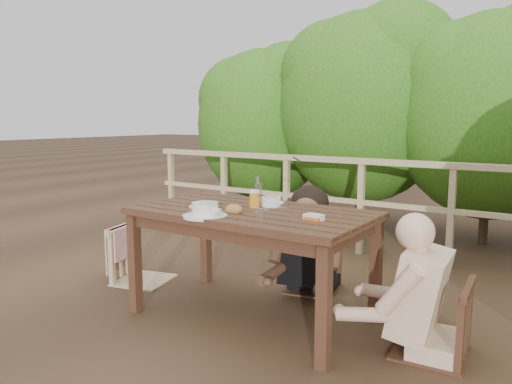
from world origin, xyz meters
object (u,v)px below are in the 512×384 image
Objects in this scene: soup_far at (271,203)px; tumbler at (259,216)px; chair_right at (434,284)px; bottle at (258,193)px; diner_right at (442,241)px; chair_far at (313,240)px; chair_left at (142,230)px; woman at (315,209)px; soup_near at (205,210)px; bread_roll at (234,210)px; beer_glass at (254,200)px; butter_tub at (314,218)px; table at (252,264)px.

soup_far is 0.50m from tumbler.
bottle is at bearing -92.69° from chair_right.
chair_right is 0.62× the size of diner_right.
chair_left is at bearing -167.69° from chair_far.
soup_near is at bearing 63.67° from woman.
diner_right is at bearing -104.37° from chair_left.
bread_roll is 0.28m from bottle.
bottle reaches higher than chair_right.
soup_near is at bearing -170.06° from tumbler.
soup_far is (-1.22, 0.06, 0.10)m from diner_right.
tumbler is (1.46, -0.36, 0.35)m from chair_left.
chair_left is at bearing 178.90° from beer_glass.
chair_far is 0.61× the size of diner_right.
soup_near reaches higher than butter_tub.
chair_far is 6.67× the size of bread_roll.
woman is 9.49× the size of beer_glass.
beer_glass reaches higher than chair_right.
soup_near is at bearing 104.26° from diner_right.
bottle is (0.01, 0.03, 0.05)m from beer_glass.
butter_tub is at bearing -14.88° from beer_glass.
beer_glass is at bearing 88.44° from diner_right.
butter_tub is at bearing -110.73° from chair_left.
chair_far is 0.97m from butter_tub.
soup_near is at bearing -124.08° from bread_roll.
soup_near is at bearing -106.56° from bottle.
chair_left is 1.21m from soup_near.
table is 1.82× the size of chair_left.
butter_tub is at bearing -7.75° from table.
beer_glass is at bearing -117.28° from bottle.
diner_right reaches higher than table.
diner_right reaches higher than chair_far.
chair_left is 3.81× the size of bottle.
chair_far is at bearing -122.26° from chair_right.
chair_far is 10.64× the size of tumbler.
woman is at bearing -123.05° from chair_right.
chair_far is at bearing 81.77° from table.
diner_right reaches higher than soup_far.
table is at bearing -79.90° from bottle.
woman is 0.71m from beer_glass.
chair_right is (1.12, -0.60, 0.01)m from chair_far.
soup_near reaches higher than soup_far.
bottle is at bearing -104.99° from chair_left.
soup_far is at bearing 160.96° from butter_tub.
soup_far is at bearing -110.61° from chair_far.
chair_right is at bearing 6.21° from table.
chair_left reaches higher than soup_far.
bread_roll is (-0.03, -0.16, 0.42)m from table.
bread_roll is at bearing 98.90° from diner_right.
beer_glass is at bearing -106.26° from chair_left.
tumbler is at bearing -54.99° from bottle.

